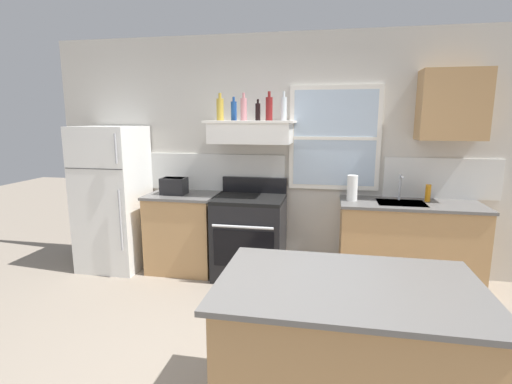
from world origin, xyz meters
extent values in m
cube|color=beige|center=(0.00, 2.23, 1.35)|extent=(5.40, 0.06, 2.70)
cube|color=silver|center=(-1.15, 2.19, 1.13)|extent=(2.50, 0.02, 0.44)
cube|color=silver|center=(1.80, 2.19, 1.13)|extent=(1.20, 0.02, 0.44)
cube|color=white|center=(0.65, 2.18, 1.55)|extent=(1.00, 0.04, 1.15)
cube|color=silver|center=(0.65, 2.17, 1.55)|extent=(0.90, 0.01, 1.05)
cube|color=white|center=(0.65, 2.16, 1.55)|extent=(0.90, 0.02, 0.04)
cube|color=white|center=(-1.90, 1.84, 0.84)|extent=(0.70, 0.68, 1.68)
cube|color=#333333|center=(-1.90, 1.50, 1.23)|extent=(0.69, 0.00, 0.01)
cylinder|color=#A5A8AD|center=(-1.60, 1.47, 0.68)|extent=(0.02, 0.02, 0.68)
cylinder|color=#A5A8AD|center=(-1.60, 1.47, 1.46)|extent=(0.02, 0.02, 0.31)
cube|color=tan|center=(-1.05, 1.90, 0.44)|extent=(0.76, 0.60, 0.88)
cube|color=#605E5B|center=(-1.05, 1.90, 0.90)|extent=(0.79, 0.63, 0.03)
cube|color=black|center=(-1.14, 1.87, 1.01)|extent=(0.28, 0.20, 0.19)
cube|color=black|center=(-1.14, 1.87, 1.09)|extent=(0.24, 0.16, 0.01)
cube|color=black|center=(-1.28, 1.87, 1.04)|extent=(0.02, 0.03, 0.02)
cube|color=black|center=(-0.25, 1.86, 0.43)|extent=(0.76, 0.64, 0.87)
cube|color=black|center=(-0.25, 1.86, 0.89)|extent=(0.76, 0.64, 0.04)
cube|color=black|center=(-0.25, 2.15, 1.00)|extent=(0.76, 0.06, 0.18)
cube|color=black|center=(-0.25, 1.54, 0.42)|extent=(0.65, 0.01, 0.40)
cylinder|color=silver|center=(-0.25, 1.50, 0.67)|extent=(0.65, 0.03, 0.03)
cube|color=white|center=(-0.25, 1.96, 1.61)|extent=(0.88, 0.48, 0.22)
cube|color=#262628|center=(-0.25, 1.74, 1.53)|extent=(0.75, 0.02, 0.04)
cube|color=white|center=(-0.25, 1.96, 1.73)|extent=(0.96, 0.52, 0.02)
cylinder|color=#B29333|center=(-0.60, 1.95, 1.86)|extent=(0.08, 0.08, 0.24)
cylinder|color=#B29333|center=(-0.60, 1.95, 2.01)|extent=(0.03, 0.03, 0.06)
cylinder|color=#1E478C|center=(-0.46, 2.01, 1.85)|extent=(0.07, 0.07, 0.20)
cylinder|color=#1E478C|center=(-0.46, 2.01, 1.98)|extent=(0.03, 0.03, 0.05)
cylinder|color=#C67F84|center=(-0.33, 1.94, 1.86)|extent=(0.07, 0.07, 0.23)
cylinder|color=#C67F84|center=(-0.33, 1.94, 2.01)|extent=(0.03, 0.03, 0.06)
cylinder|color=black|center=(-0.19, 2.02, 1.84)|extent=(0.06, 0.06, 0.18)
cylinder|color=black|center=(-0.19, 2.02, 1.95)|extent=(0.02, 0.02, 0.05)
cylinder|color=maroon|center=(-0.05, 1.92, 1.87)|extent=(0.07, 0.07, 0.24)
cylinder|color=maroon|center=(-0.05, 1.92, 2.02)|extent=(0.03, 0.03, 0.06)
cylinder|color=silver|center=(0.10, 2.01, 1.87)|extent=(0.06, 0.06, 0.25)
cylinder|color=silver|center=(0.10, 2.01, 2.02)|extent=(0.03, 0.03, 0.06)
cube|color=tan|center=(1.45, 1.90, 0.44)|extent=(1.40, 0.60, 0.88)
cube|color=#605E5B|center=(1.45, 1.90, 0.90)|extent=(1.43, 0.63, 0.03)
cube|color=#B7BABC|center=(1.35, 1.88, 0.90)|extent=(0.48, 0.36, 0.01)
cylinder|color=silver|center=(1.35, 2.02, 1.05)|extent=(0.03, 0.03, 0.28)
cylinder|color=silver|center=(1.35, 1.94, 1.17)|extent=(0.02, 0.16, 0.02)
cylinder|color=white|center=(0.85, 1.90, 1.04)|extent=(0.11, 0.11, 0.27)
cylinder|color=orange|center=(1.63, 2.00, 1.00)|extent=(0.06, 0.06, 0.18)
cube|color=tan|center=(0.73, -0.25, 0.44)|extent=(1.32, 0.82, 0.88)
cube|color=#605E5B|center=(0.73, -0.25, 0.90)|extent=(1.40, 0.90, 0.03)
cube|color=tan|center=(1.80, 2.04, 1.90)|extent=(0.64, 0.32, 0.70)
camera|label=1|loc=(0.61, -2.23, 1.77)|focal=27.08mm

